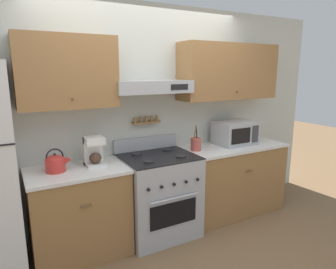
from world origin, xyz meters
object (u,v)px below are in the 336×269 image
at_px(tea_kettle, 55,163).
at_px(microwave, 235,133).
at_px(utensil_crock, 196,144).
at_px(coffee_maker, 94,151).
at_px(stove_range, 159,195).

distance_m(tea_kettle, microwave, 2.18).
relative_size(microwave, utensil_crock, 1.61).
xyz_separation_m(coffee_maker, microwave, (1.81, -0.01, 0.00)).
height_order(stove_range, microwave, microwave).
bearing_deg(coffee_maker, tea_kettle, -176.39).
bearing_deg(utensil_crock, coffee_maker, 178.89).
bearing_deg(tea_kettle, utensil_crock, 0.00).
xyz_separation_m(coffee_maker, utensil_crock, (1.20, -0.02, -0.07)).
bearing_deg(coffee_maker, stove_range, -6.71).
distance_m(coffee_maker, microwave, 1.81).
bearing_deg(stove_range, coffee_maker, 173.29).
xyz_separation_m(stove_range, utensil_crock, (0.53, 0.06, 0.51)).
bearing_deg(tea_kettle, stove_range, -3.07).
bearing_deg(utensil_crock, tea_kettle, -180.00).
height_order(microwave, utensil_crock, utensil_crock).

